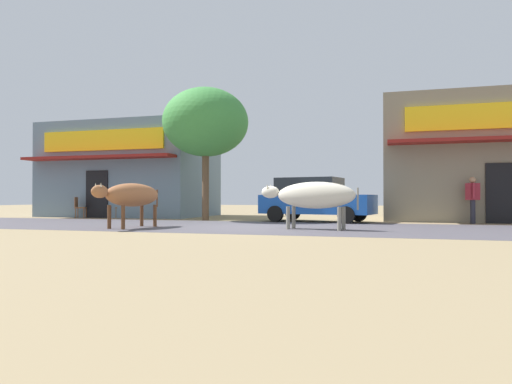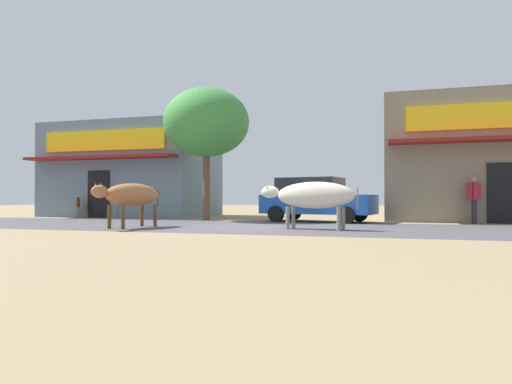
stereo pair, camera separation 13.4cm
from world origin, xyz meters
The scene contains 11 objects.
ground centered at (0.00, 0.00, 0.00)m, with size 80.00×80.00×0.00m, color #907C59.
asphalt_road centered at (0.00, 0.00, 0.00)m, with size 72.00×5.94×0.00m, color #4B4850.
storefront_left_cafe centered at (-8.07, 6.46, 2.21)m, with size 7.55×5.72×4.41m.
storefront_right_club centered at (7.72, 6.46, 2.41)m, with size 7.59×5.72×4.80m.
roadside_tree centered at (-2.88, 3.38, 3.88)m, with size 3.41×3.41×5.26m.
parked_hatchback_car centered at (1.46, 3.52, 0.84)m, with size 4.35×2.44×1.64m.
cow_near_brown centered at (-3.21, -1.53, 0.97)m, with size 1.16×2.68×1.33m.
cow_far_dark centered at (2.08, -0.70, 0.95)m, with size 2.88×1.00×1.34m.
pedestrian_by_shop centered at (6.90, 3.70, 0.95)m, with size 0.48×0.61×1.62m.
cafe_chair_near_tree centered at (-7.40, 4.39, 0.51)m, with size 0.62×0.62×0.92m.
cafe_chair_by_doorway centered at (-9.04, 3.75, 0.51)m, with size 0.57×0.57×0.92m.
Camera 2 is at (4.31, -13.62, 0.90)m, focal length 32.46 mm.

